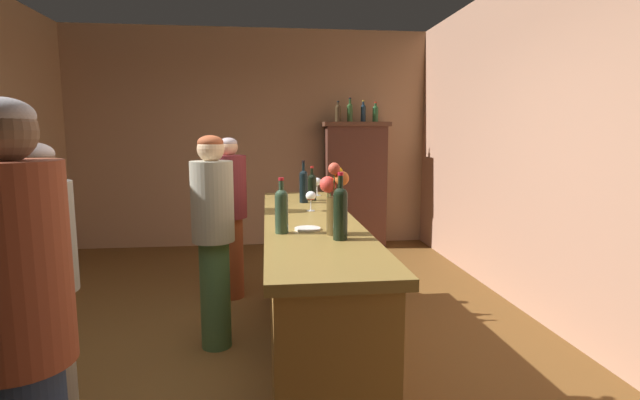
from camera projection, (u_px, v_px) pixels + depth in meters
floor at (241, 367)px, 3.15m from camera, size 9.25×9.25×0.00m
wall_back at (252, 139)px, 6.50m from camera, size 4.98×0.12×2.97m
wall_right at (602, 144)px, 3.22m from camera, size 0.12×7.24×2.97m
bar_counter at (310, 291)px, 3.14m from camera, size 0.59×2.71×1.01m
display_cabinet at (355, 182)px, 6.46m from camera, size 0.90×0.39×1.71m
wine_bottle_rose at (282, 209)px, 2.58m from camera, size 0.07×0.07×0.31m
wine_bottle_syrah at (312, 186)px, 3.86m from camera, size 0.07×0.07×0.28m
wine_bottle_pinot at (304, 185)px, 3.73m from camera, size 0.07×0.07×0.34m
wine_bottle_merlot at (340, 211)px, 2.41m from camera, size 0.08×0.08×0.35m
wine_glass_front at (317, 182)px, 4.16m from camera, size 0.08×0.08×0.16m
wine_glass_mid at (311, 197)px, 3.33m from camera, size 0.07×0.07×0.14m
flower_arrangement at (335, 200)px, 2.53m from camera, size 0.16×0.12×0.40m
cheese_plate at (308, 229)px, 2.68m from camera, size 0.15×0.15×0.01m
display_bottle_left at (338, 112)px, 6.30m from camera, size 0.07×0.07×0.28m
display_bottle_midleft at (350, 112)px, 6.32m from camera, size 0.08×0.08×0.32m
display_bottle_center at (363, 112)px, 6.34m from camera, size 0.07×0.07×0.29m
display_bottle_midright at (375, 113)px, 6.36m from camera, size 0.08×0.08×0.27m
patron_by_cabinet at (213, 232)px, 3.34m from camera, size 0.30×0.30×1.55m
patron_tall at (21, 338)px, 1.46m from camera, size 0.32×0.32×1.66m
patron_in_navy at (230, 211)px, 4.39m from camera, size 0.31×0.31×1.52m
patron_in_grey at (43, 279)px, 2.32m from camera, size 0.32×0.32×1.51m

